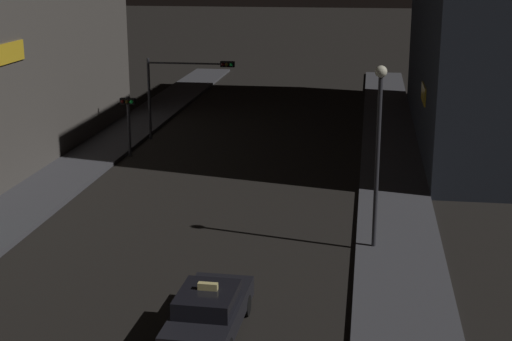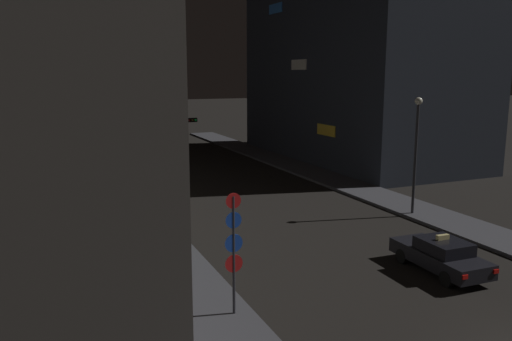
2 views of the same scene
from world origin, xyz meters
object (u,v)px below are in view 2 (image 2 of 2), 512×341
Objects in this scene: traffic_light_left_kerb at (144,159)px; street_lamp_near_block at (416,141)px; taxi at (440,255)px; sign_pole_left at (234,246)px; traffic_light_overhead at (160,134)px.

street_lamp_near_block reaches higher than traffic_light_left_kerb.
taxi is 1.09× the size of sign_pole_left.
taxi is 0.68× the size of street_lamp_near_block.
street_lamp_near_block is at bearing -42.89° from traffic_light_left_kerb.
traffic_light_left_kerb is (-8.33, 19.34, 1.62)m from taxi.
traffic_light_left_kerb is at bearing 87.31° from sign_pole_left.
sign_pole_left is 16.04m from street_lamp_near_block.
taxi is 0.88× the size of traffic_light_overhead.
traffic_light_overhead is (-6.24, 23.40, 2.78)m from taxi.
sign_pole_left is (-0.93, -19.84, 0.19)m from traffic_light_left_kerb.
traffic_light_overhead is 4.70m from traffic_light_left_kerb.
traffic_light_overhead is 1.24× the size of sign_pole_left.
taxi is at bearing -122.47° from street_lamp_near_block.
sign_pole_left reaches higher than traffic_light_left_kerb.
traffic_light_overhead reaches higher than traffic_light_left_kerb.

